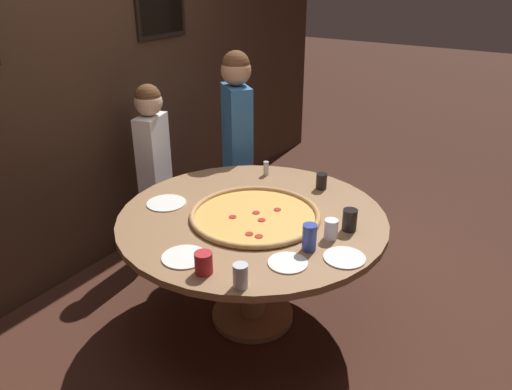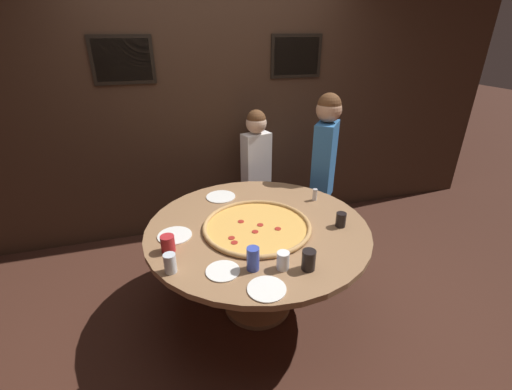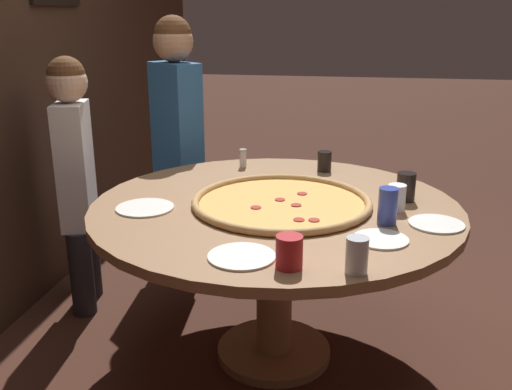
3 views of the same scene
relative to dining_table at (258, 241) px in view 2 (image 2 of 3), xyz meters
name	(u,v)px [view 2 (image 2 of 3)]	position (x,y,z in m)	size (l,w,h in m)	color
ground_plane	(257,305)	(0.00, 0.00, -0.61)	(24.00, 24.00, 0.00)	#422319
back_wall	(217,106)	(0.00, 1.38, 0.70)	(6.40, 0.08, 2.60)	#3D281C
dining_table	(258,241)	(0.00, 0.00, 0.00)	(1.56, 1.56, 0.74)	#936B47
giant_pizza	(257,226)	(-0.01, -0.03, 0.15)	(0.76, 0.76, 0.03)	#E5A84C
drink_cup_far_left	(168,244)	(-0.62, -0.13, 0.19)	(0.09, 0.09, 0.11)	#B22328
drink_cup_beside_pizza	(282,261)	(0.00, -0.50, 0.19)	(0.07, 0.07, 0.11)	white
drink_cup_centre_back	(309,260)	(0.14, -0.55, 0.19)	(0.08, 0.08, 0.12)	black
drink_cup_near_left	(253,259)	(-0.17, -0.46, 0.20)	(0.07, 0.07, 0.14)	#384CB7
drink_cup_by_shaker	(170,263)	(-0.62, -0.34, 0.19)	(0.07, 0.07, 0.12)	silver
drink_cup_near_right	(341,220)	(0.55, -0.17, 0.18)	(0.07, 0.07, 0.10)	black
white_plate_left_side	(223,271)	(-0.34, -0.43, 0.14)	(0.20, 0.20, 0.01)	white
white_plate_near_front	(221,197)	(-0.16, 0.52, 0.14)	(0.24, 0.24, 0.01)	white
white_plate_beside_cup	(175,235)	(-0.57, 0.03, 0.14)	(0.23, 0.23, 0.01)	white
white_plate_far_back	(267,289)	(-0.15, -0.64, 0.14)	(0.21, 0.21, 0.01)	white
condiment_shaker	(315,195)	(0.56, 0.25, 0.18)	(0.04, 0.04, 0.10)	silver
diner_far_left	(256,167)	(0.31, 1.07, 0.14)	(0.35, 0.22, 1.32)	#232328
diner_centre_back	(324,164)	(0.86, 0.70, 0.24)	(0.34, 0.38, 1.50)	#232328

